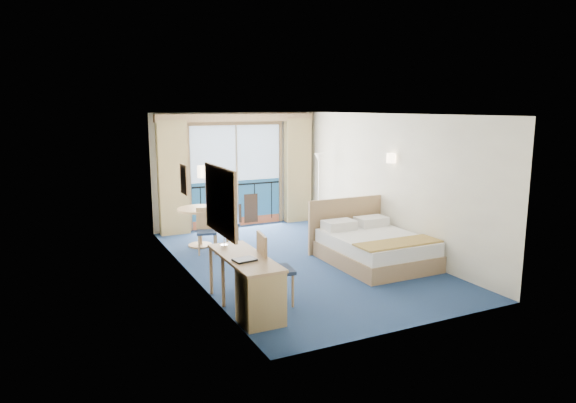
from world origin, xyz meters
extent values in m
plane|color=navy|center=(0.00, 0.00, 0.00)|extent=(6.50, 6.50, 0.00)
cube|color=silver|center=(0.00, 3.26, 1.35)|extent=(4.00, 0.02, 2.70)
cube|color=silver|center=(0.00, -3.26, 1.35)|extent=(4.00, 0.02, 2.70)
cube|color=silver|center=(-2.01, 0.00, 1.35)|extent=(0.02, 6.50, 2.70)
cube|color=silver|center=(2.01, 0.00, 1.35)|extent=(0.02, 6.50, 2.70)
cube|color=silver|center=(0.00, 0.00, 2.71)|extent=(4.00, 6.50, 0.02)
cube|color=navy|center=(0.00, 3.22, 0.56)|extent=(2.20, 0.02, 1.08)
cube|color=silver|center=(0.00, 3.22, 1.76)|extent=(2.20, 0.02, 1.32)
cube|color=brown|center=(0.00, 3.22, 0.10)|extent=(2.20, 0.02, 0.20)
cube|color=black|center=(0.00, 3.22, 1.00)|extent=(2.20, 0.02, 0.04)
cube|color=tan|center=(0.00, 3.21, 2.46)|extent=(2.36, 0.03, 0.12)
cube|color=tan|center=(-1.15, 3.21, 1.20)|extent=(0.06, 0.03, 2.40)
cube|color=tan|center=(1.15, 3.21, 1.20)|extent=(0.06, 0.03, 2.40)
cube|color=silver|center=(0.00, 3.21, 1.20)|extent=(0.05, 0.02, 2.40)
cube|color=#372419|center=(0.35, 3.21, 0.40)|extent=(0.35, 0.02, 0.70)
cube|color=#372419|center=(-0.55, 3.21, 0.40)|extent=(0.35, 0.02, 0.70)
cube|color=#372419|center=(-0.05, 3.21, 0.30)|extent=(0.30, 0.02, 0.45)
cube|color=black|center=(-0.90, 3.22, 0.55)|extent=(0.02, 0.01, 0.90)
cube|color=black|center=(-0.45, 3.22, 0.55)|extent=(0.03, 0.01, 0.90)
cube|color=black|center=(0.00, 3.22, 0.55)|extent=(0.03, 0.01, 0.90)
cube|color=black|center=(0.45, 3.22, 0.55)|extent=(0.03, 0.01, 0.90)
cube|color=black|center=(0.90, 3.22, 0.55)|extent=(0.02, 0.01, 0.90)
cube|color=tan|center=(-1.55, 3.07, 1.28)|extent=(0.65, 0.22, 2.55)
cube|color=tan|center=(1.55, 3.07, 1.28)|extent=(0.65, 0.22, 2.55)
cube|color=tan|center=(0.00, 3.10, 2.58)|extent=(3.80, 0.25, 0.18)
cube|color=tan|center=(-1.98, -1.50, 1.55)|extent=(0.04, 1.25, 0.95)
cube|color=silver|center=(-1.95, -1.50, 1.55)|extent=(0.01, 1.12, 0.82)
cube|color=tan|center=(-1.98, 0.45, 1.60)|extent=(0.03, 0.42, 0.52)
cube|color=gray|center=(-1.96, 0.45, 1.60)|extent=(0.01, 0.34, 0.44)
cylinder|color=#FFDCB2|center=(-1.94, -0.60, 1.85)|extent=(0.18, 0.18, 0.18)
cylinder|color=#FFDCB2|center=(1.94, -0.15, 1.85)|extent=(0.18, 0.18, 0.18)
cube|color=tan|center=(1.21, -0.77, 0.15)|extent=(1.55, 1.94, 0.29)
cube|color=white|center=(1.21, -0.77, 0.41)|extent=(1.49, 1.88, 0.24)
cube|color=tan|center=(1.21, -1.40, 0.55)|extent=(1.53, 0.53, 0.03)
cube|color=white|center=(0.84, -0.08, 0.62)|extent=(0.60, 0.39, 0.17)
cube|color=white|center=(1.57, -0.08, 0.62)|extent=(0.60, 0.39, 0.17)
cube|color=tan|center=(1.21, 0.24, 0.53)|extent=(1.69, 0.06, 1.07)
cube|color=tan|center=(1.76, 0.78, 0.29)|extent=(0.44, 0.42, 0.57)
cube|color=silver|center=(1.74, 0.81, 0.61)|extent=(0.21, 0.18, 0.08)
imported|color=#424650|center=(1.45, 1.27, 0.35)|extent=(1.06, 1.05, 0.70)
cylinder|color=silver|center=(1.65, 2.16, 0.02)|extent=(0.24, 0.24, 0.03)
cylinder|color=silver|center=(1.65, 2.16, 0.83)|extent=(0.03, 0.03, 1.67)
cone|color=beige|center=(1.65, 2.16, 1.67)|extent=(0.22, 0.22, 0.20)
cube|color=tan|center=(-1.71, -1.71, 0.75)|extent=(0.57, 1.65, 0.04)
cube|color=tan|center=(-1.71, -2.27, 0.37)|extent=(0.54, 0.50, 0.73)
cylinder|color=tan|center=(-1.96, -1.50, 0.37)|extent=(0.05, 0.05, 0.73)
cylinder|color=tan|center=(-1.45, -1.50, 0.37)|extent=(0.05, 0.05, 0.73)
cylinder|color=tan|center=(-1.96, -0.93, 0.37)|extent=(0.05, 0.05, 0.73)
cylinder|color=tan|center=(-1.45, -0.93, 0.37)|extent=(0.05, 0.05, 0.73)
cube|color=#1D2B45|center=(-1.23, -1.74, 0.51)|extent=(0.52, 0.52, 0.05)
cube|color=tan|center=(-1.44, -1.71, 0.79)|extent=(0.11, 0.46, 0.54)
cylinder|color=tan|center=(-1.07, -1.95, 0.24)|extent=(0.04, 0.04, 0.49)
cylinder|color=tan|center=(-1.02, -1.58, 0.24)|extent=(0.04, 0.04, 0.49)
cylinder|color=tan|center=(-1.44, -1.89, 0.24)|extent=(0.04, 0.04, 0.49)
cylinder|color=tan|center=(-1.38, -1.53, 0.24)|extent=(0.04, 0.04, 0.49)
cube|color=black|center=(-1.78, -1.91, 0.79)|extent=(0.32, 0.26, 0.03)
cylinder|color=silver|center=(-1.81, -1.13, 0.80)|extent=(0.11, 0.11, 0.02)
cylinder|color=silver|center=(-1.81, -1.13, 0.98)|extent=(0.02, 0.02, 0.38)
cone|color=beige|center=(-1.81, -1.13, 1.17)|extent=(0.10, 0.10, 0.09)
cylinder|color=tan|center=(-1.33, 1.83, 0.77)|extent=(0.88, 0.88, 0.04)
cylinder|color=tan|center=(-1.33, 1.83, 0.39)|extent=(0.09, 0.09, 0.77)
cylinder|color=tan|center=(-1.33, 1.83, 0.02)|extent=(0.49, 0.49, 0.03)
cube|color=#1D2B45|center=(-0.83, 1.59, 0.44)|extent=(0.53, 0.53, 0.05)
cube|color=tan|center=(-0.99, 1.50, 0.68)|extent=(0.22, 0.36, 0.47)
cylinder|color=tan|center=(-0.61, 1.53, 0.21)|extent=(0.03, 0.03, 0.42)
cylinder|color=tan|center=(-0.76, 1.81, 0.21)|extent=(0.03, 0.03, 0.42)
cylinder|color=tan|center=(-0.89, 1.38, 0.21)|extent=(0.03, 0.03, 0.42)
cylinder|color=tan|center=(-1.04, 1.65, 0.21)|extent=(0.03, 0.03, 0.42)
cube|color=#1D2B45|center=(-1.36, 1.25, 0.42)|extent=(0.46, 0.46, 0.04)
cube|color=tan|center=(-1.32, 1.43, 0.66)|extent=(0.37, 0.13, 0.45)
cylinder|color=tan|center=(-1.55, 1.15, 0.20)|extent=(0.03, 0.03, 0.40)
cylinder|color=tan|center=(-1.26, 1.06, 0.20)|extent=(0.03, 0.03, 0.40)
cylinder|color=tan|center=(-1.47, 1.44, 0.20)|extent=(0.03, 0.03, 0.40)
cylinder|color=tan|center=(-1.18, 1.36, 0.20)|extent=(0.03, 0.03, 0.40)
camera|label=1|loc=(-4.17, -8.18, 2.83)|focal=32.00mm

